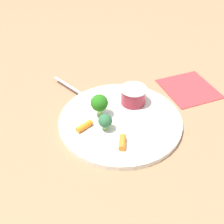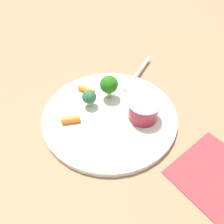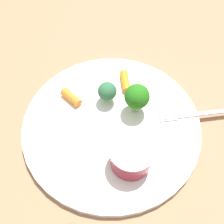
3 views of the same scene
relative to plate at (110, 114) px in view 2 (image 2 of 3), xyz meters
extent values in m
plane|color=#8D6747|center=(0.00, 0.00, -0.01)|extent=(2.40, 2.40, 0.00)
cylinder|color=silver|center=(0.00, 0.00, 0.00)|extent=(0.28, 0.28, 0.01)
cylinder|color=maroon|center=(0.06, 0.03, 0.03)|extent=(0.06, 0.06, 0.04)
cylinder|color=silver|center=(0.06, 0.03, 0.05)|extent=(0.06, 0.06, 0.00)
cylinder|color=#93C666|center=(-0.05, -0.01, 0.01)|extent=(0.01, 0.01, 0.01)
sphere|color=#2B5D39|center=(-0.05, -0.01, 0.03)|extent=(0.03, 0.03, 0.03)
cylinder|color=#82B758|center=(-0.03, 0.04, 0.02)|extent=(0.01, 0.01, 0.02)
sphere|color=#216415|center=(-0.03, 0.04, 0.04)|extent=(0.04, 0.04, 0.04)
cylinder|color=orange|center=(-0.09, 0.01, 0.01)|extent=(0.04, 0.02, 0.01)
cylinder|color=orange|center=(-0.04, -0.07, 0.01)|extent=(0.03, 0.04, 0.01)
cube|color=#C2B3C0|center=(-0.04, 0.17, 0.01)|extent=(0.04, 0.14, 0.00)
cube|color=#C2B3C0|center=(-0.02, 0.09, 0.01)|extent=(0.01, 0.03, 0.00)
cube|color=#C2B3C0|center=(-0.02, 0.09, 0.01)|extent=(0.01, 0.03, 0.00)
cube|color=#C2B3C0|center=(-0.02, 0.09, 0.01)|extent=(0.01, 0.03, 0.00)
cube|color=#C2B3C0|center=(-0.03, 0.09, 0.01)|extent=(0.01, 0.03, 0.00)
cube|color=#A82F32|center=(0.23, 0.02, 0.00)|extent=(0.15, 0.16, 0.00)
camera|label=1|loc=(-0.28, -0.41, 0.44)|focal=45.65mm
camera|label=2|loc=(0.20, -0.23, 0.32)|focal=32.98mm
camera|label=3|loc=(0.25, 0.03, 0.43)|focal=50.27mm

